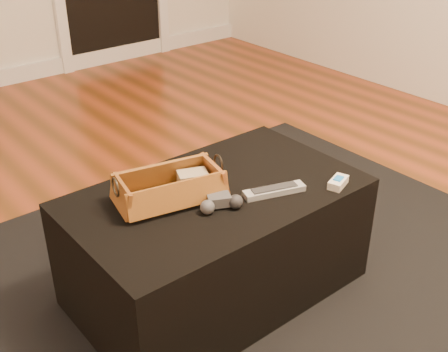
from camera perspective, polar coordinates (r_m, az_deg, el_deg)
floor at (r=2.11m, az=-4.25°, el=-12.74°), size 5.00×5.50×0.01m
area_rug at (r=2.12m, az=0.10°, el=-12.07°), size 2.60×2.00×0.01m
ottoman at (r=2.02m, az=-0.80°, el=-6.70°), size 1.00×0.60×0.42m
tv_remote at (r=1.83m, az=-5.87°, el=-2.14°), size 0.19×0.06×0.02m
cloth_bundle at (r=1.90m, az=-3.18°, el=-0.35°), size 0.12×0.10×0.05m
wicker_basket at (r=1.84m, az=-5.53°, el=-1.29°), size 0.39×0.26×0.13m
game_controller at (r=1.79m, az=-0.35°, el=-2.72°), size 0.15×0.11×0.05m
silver_remote at (r=1.89m, az=5.13°, el=-1.48°), size 0.22×0.11×0.02m
cream_gadget at (r=1.97m, az=11.52°, el=-0.63°), size 0.10×0.07×0.03m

